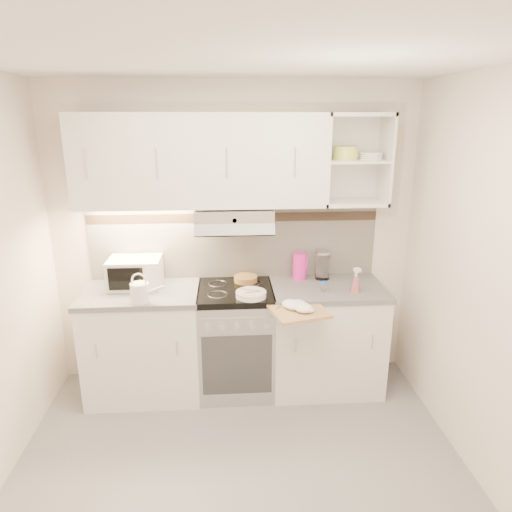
# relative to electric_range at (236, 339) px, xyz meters

# --- Properties ---
(ground) EXTENTS (3.00, 3.00, 0.00)m
(ground) POSITION_rel_electric_range_xyz_m (0.00, -1.10, -0.45)
(ground) COLOR gray
(ground) RESTS_ON ground
(room_shell) EXTENTS (3.04, 2.84, 2.52)m
(room_shell) POSITION_rel_electric_range_xyz_m (0.00, -0.73, 1.18)
(room_shell) COLOR silver
(room_shell) RESTS_ON ground
(base_cabinet_left) EXTENTS (0.90, 0.60, 0.86)m
(base_cabinet_left) POSITION_rel_electric_range_xyz_m (-0.75, 0.00, -0.02)
(base_cabinet_left) COLOR white
(base_cabinet_left) RESTS_ON ground
(worktop_left) EXTENTS (0.92, 0.62, 0.04)m
(worktop_left) POSITION_rel_electric_range_xyz_m (-0.75, 0.00, 0.43)
(worktop_left) COLOR slate
(worktop_left) RESTS_ON base_cabinet_left
(base_cabinet_right) EXTENTS (0.90, 0.60, 0.86)m
(base_cabinet_right) POSITION_rel_electric_range_xyz_m (0.75, 0.00, -0.02)
(base_cabinet_right) COLOR white
(base_cabinet_right) RESTS_ON ground
(worktop_right) EXTENTS (0.92, 0.62, 0.04)m
(worktop_right) POSITION_rel_electric_range_xyz_m (0.75, 0.00, 0.43)
(worktop_right) COLOR slate
(worktop_right) RESTS_ON base_cabinet_right
(electric_range) EXTENTS (0.60, 0.60, 0.90)m
(electric_range) POSITION_rel_electric_range_xyz_m (0.00, 0.00, 0.00)
(electric_range) COLOR #B7B7BC
(electric_range) RESTS_ON ground
(microwave) EXTENTS (0.41, 0.31, 0.23)m
(microwave) POSITION_rel_electric_range_xyz_m (-0.80, 0.12, 0.57)
(microwave) COLOR silver
(microwave) RESTS_ON worktop_left
(watering_can) EXTENTS (0.27, 0.14, 0.23)m
(watering_can) POSITION_rel_electric_range_xyz_m (-0.70, -0.22, 0.53)
(watering_can) COLOR white
(watering_can) RESTS_ON worktop_left
(plate_stack) EXTENTS (0.23, 0.23, 0.05)m
(plate_stack) POSITION_rel_electric_range_xyz_m (0.12, -0.18, 0.47)
(plate_stack) COLOR white
(plate_stack) RESTS_ON electric_range
(bread_loaf) EXTENTS (0.19, 0.19, 0.05)m
(bread_loaf) POSITION_rel_electric_range_xyz_m (0.09, 0.16, 0.47)
(bread_loaf) COLOR #B8793E
(bread_loaf) RESTS_ON electric_range
(pink_pitcher) EXTENTS (0.12, 0.11, 0.23)m
(pink_pitcher) POSITION_rel_electric_range_xyz_m (0.55, 0.20, 0.56)
(pink_pitcher) COLOR #F021A4
(pink_pitcher) RESTS_ON worktop_right
(glass_jar) EXTENTS (0.13, 0.13, 0.25)m
(glass_jar) POSITION_rel_electric_range_xyz_m (0.74, 0.18, 0.57)
(glass_jar) COLOR silver
(glass_jar) RESTS_ON worktop_right
(spice_jar) EXTENTS (0.05, 0.05, 0.08)m
(spice_jar) POSITION_rel_electric_range_xyz_m (0.70, -0.10, 0.49)
(spice_jar) COLOR white
(spice_jar) RESTS_ON worktop_right
(spray_bottle) EXTENTS (0.08, 0.08, 0.22)m
(spray_bottle) POSITION_rel_electric_range_xyz_m (0.94, -0.13, 0.53)
(spray_bottle) COLOR pink
(spray_bottle) RESTS_ON worktop_right
(cutting_board) EXTENTS (0.46, 0.43, 0.02)m
(cutting_board) POSITION_rel_electric_range_xyz_m (0.45, -0.40, 0.42)
(cutting_board) COLOR tan
(cutting_board) RESTS_ON base_cabinet_right
(dish_towel) EXTENTS (0.29, 0.27, 0.06)m
(dish_towel) POSITION_rel_electric_range_xyz_m (0.45, -0.39, 0.46)
(dish_towel) COLOR silver
(dish_towel) RESTS_ON cutting_board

